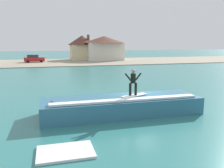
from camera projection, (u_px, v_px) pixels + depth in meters
ground_plane at (139, 108)px, 16.40m from camera, size 260.00×260.00×0.00m
wave_crest at (122, 105)px, 14.89m from camera, size 9.98×2.97×1.19m
surfboard at (134, 95)px, 14.69m from camera, size 1.90×1.14×0.06m
surfer at (133, 81)px, 14.47m from camera, size 1.09×0.32×1.64m
shoreline_bank at (74, 62)px, 56.08m from camera, size 120.00×22.30×0.12m
car_near_shore at (34, 59)px, 54.16m from camera, size 4.52×2.13×1.86m
car_far_shore at (104, 57)px, 60.72m from camera, size 4.52×2.17×1.86m
house_gabled_white at (104, 47)px, 61.59m from camera, size 11.14×11.14×6.32m
house_small_cottage at (82, 46)px, 62.14m from camera, size 7.63×7.63×6.67m
whitewater_patch at (66, 152)px, 9.62m from camera, size 2.31×1.61×0.10m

